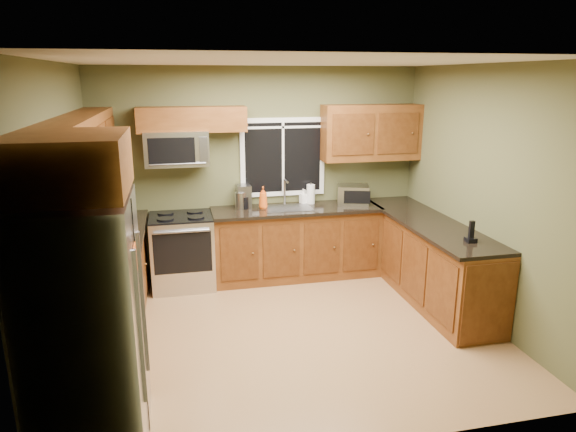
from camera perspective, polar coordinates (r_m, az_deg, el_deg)
name	(u,v)px	position (r m, az deg, el deg)	size (l,w,h in m)	color
floor	(291,331)	(5.48, 0.29, -12.67)	(4.20, 4.20, 0.00)	olive
ceiling	(291,61)	(4.85, 0.33, 16.82)	(4.20, 4.20, 0.00)	white
back_wall	(260,173)	(6.73, -3.11, 4.78)	(4.20, 4.20, 0.00)	#4E502E
front_wall	(353,272)	(3.35, 7.21, -6.16)	(4.20, 4.20, 0.00)	#4E502E
left_wall	(61,218)	(4.99, -23.94, -0.21)	(3.60, 3.60, 0.00)	#4E502E
right_wall	(484,195)	(5.82, 20.91, 2.16)	(3.60, 3.60, 0.00)	#4E502E
window	(283,157)	(6.73, -0.57, 6.56)	(1.12, 0.03, 1.02)	white
base_cabinets_left	(111,288)	(5.66, -19.07, -7.60)	(0.60, 2.65, 0.90)	brown
countertop_left	(109,245)	(5.50, -19.23, -3.06)	(0.65, 2.65, 0.04)	black
base_cabinets_back	(296,243)	(6.74, 0.91, -3.07)	(2.17, 0.60, 0.90)	brown
countertop_back	(297,209)	(6.59, 0.98, 0.75)	(2.17, 0.65, 0.04)	black
base_cabinets_peninsula	(427,260)	(6.36, 15.23, -4.75)	(0.60, 2.52, 0.90)	brown
countertop_peninsula	(428,222)	(6.22, 15.30, -0.67)	(0.65, 2.50, 0.04)	black
upper_cabinets_left	(83,153)	(5.32, -21.83, 6.53)	(0.33, 2.65, 0.72)	brown
upper_cabinets_back_left	(192,119)	(6.39, -10.62, 10.51)	(1.30, 0.33, 0.30)	brown
upper_cabinets_back_right	(371,133)	(6.88, 9.21, 9.14)	(1.30, 0.33, 0.72)	brown
upper_cabinet_over_fridge	(68,164)	(3.53, -23.28, 5.30)	(0.72, 0.90, 0.38)	brown
refrigerator	(86,327)	(3.87, -21.50, -11.40)	(0.74, 0.90, 1.80)	#B7B7BC
range	(183,251)	(6.54, -11.64, -3.80)	(0.76, 0.69, 0.94)	#B7B7BC
microwave	(177,148)	(6.39, -12.27, 7.35)	(0.76, 0.41, 0.42)	#B7B7BC
sink	(288,207)	(6.57, -0.03, 1.01)	(0.60, 0.42, 0.36)	slate
toaster_oven	(353,195)	(6.81, 7.25, 2.37)	(0.47, 0.41, 0.25)	#B7B7BC
coffee_maker	(244,197)	(6.59, -4.93, 2.10)	(0.18, 0.24, 0.29)	slate
kettle	(241,199)	(6.54, -5.29, 1.86)	(0.16, 0.16, 0.26)	#B7B7BC
paper_towel_roll	(311,194)	(6.79, 2.54, 2.45)	(0.12, 0.12, 0.28)	white
soap_bottle_a	(263,198)	(6.52, -2.78, 2.05)	(0.11, 0.11, 0.28)	#DB5414
soap_bottle_b	(303,196)	(6.81, 1.73, 2.22)	(0.09, 0.09, 0.19)	white
cordless_phone	(471,236)	(5.53, 19.66, -2.06)	(0.10, 0.10, 0.22)	black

